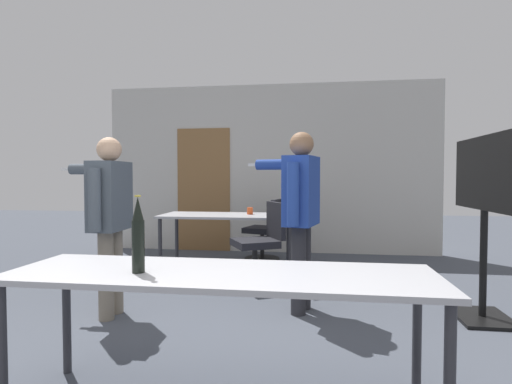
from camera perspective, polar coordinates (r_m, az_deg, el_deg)
back_wall at (r=6.61m, az=1.60°, el=3.26°), size 5.45×0.12×2.75m
conference_table_near at (r=2.15m, az=-5.06°, el=-12.97°), size 2.23×0.65×0.74m
conference_table_far at (r=5.30m, az=-4.03°, el=-4.00°), size 1.75×0.75×0.74m
tv_screen at (r=3.96m, az=29.89°, el=-1.24°), size 0.44×1.28×1.59m
person_right_polo at (r=3.66m, az=6.28°, el=-1.75°), size 0.73×0.76×1.64m
person_left_plaid at (r=3.75m, az=-20.31°, el=-2.34°), size 0.74×0.62×1.58m
office_chair_mid_tucked at (r=5.95m, az=1.56°, el=-5.72°), size 0.63×0.58×0.91m
office_chair_far_left at (r=4.60m, az=0.73°, el=-7.72°), size 0.67×0.64×0.95m
beer_bottle at (r=2.16m, az=-16.49°, el=-6.07°), size 0.07×0.07×0.40m
drink_cup at (r=5.31m, az=-0.87°, el=-2.71°), size 0.08×0.08×0.09m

